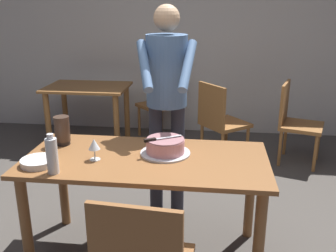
% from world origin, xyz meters
% --- Properties ---
extents(back_wall, '(10.00, 0.12, 2.70)m').
position_xyz_m(back_wall, '(0.00, 2.86, 1.35)').
color(back_wall, beige).
rests_on(back_wall, ground_plane).
extents(main_dining_table, '(1.62, 0.77, 0.75)m').
position_xyz_m(main_dining_table, '(0.00, 0.00, 0.63)').
color(main_dining_table, brown).
rests_on(main_dining_table, ground_plane).
extents(cake_on_platter, '(0.34, 0.34, 0.11)m').
position_xyz_m(cake_on_platter, '(0.12, 0.08, 0.80)').
color(cake_on_platter, silver).
rests_on(cake_on_platter, main_dining_table).
extents(cake_knife, '(0.24, 0.16, 0.02)m').
position_xyz_m(cake_knife, '(0.06, 0.04, 0.87)').
color(cake_knife, silver).
rests_on(cake_knife, cake_on_platter).
extents(plate_stack, '(0.22, 0.22, 0.04)m').
position_xyz_m(plate_stack, '(-0.66, -0.20, 0.77)').
color(plate_stack, white).
rests_on(plate_stack, main_dining_table).
extents(wine_glass_near, '(0.08, 0.08, 0.14)m').
position_xyz_m(wine_glass_near, '(-0.32, -0.08, 0.85)').
color(wine_glass_near, silver).
rests_on(wine_glass_near, main_dining_table).
extents(water_bottle, '(0.07, 0.07, 0.25)m').
position_xyz_m(water_bottle, '(-0.51, -0.30, 0.86)').
color(water_bottle, silver).
rests_on(water_bottle, main_dining_table).
extents(hurricane_lamp, '(0.11, 0.11, 0.21)m').
position_xyz_m(hurricane_lamp, '(-0.64, 0.17, 0.86)').
color(hurricane_lamp, black).
rests_on(hurricane_lamp, main_dining_table).
extents(person_cutting_cake, '(0.47, 0.56, 1.72)m').
position_xyz_m(person_cutting_cake, '(0.07, 0.60, 1.08)').
color(person_cutting_cake, '#2D2D38').
rests_on(person_cutting_cake, ground_plane).
extents(background_table, '(1.00, 0.70, 0.74)m').
position_xyz_m(background_table, '(-1.12, 2.16, 0.58)').
color(background_table, '#9E6633').
rests_on(background_table, ground_plane).
extents(background_chair_0, '(0.55, 0.55, 0.90)m').
position_xyz_m(background_chair_0, '(1.33, 1.84, 0.49)').
color(background_chair_0, '#9E6633').
rests_on(background_chair_0, ground_plane).
extents(background_chair_1, '(0.62, 0.62, 0.90)m').
position_xyz_m(background_chair_1, '(-0.24, 2.44, 0.49)').
color(background_chair_1, '#9E6633').
rests_on(background_chair_1, ground_plane).
extents(background_chair_2, '(0.62, 0.62, 0.90)m').
position_xyz_m(background_chair_2, '(0.51, 1.75, 0.49)').
color(background_chair_2, '#9E6633').
rests_on(background_chair_2, ground_plane).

